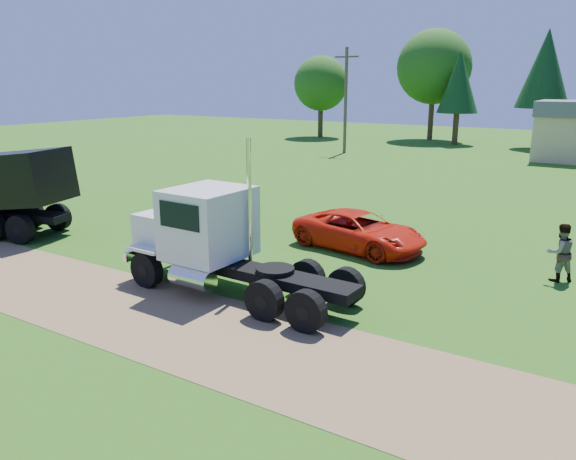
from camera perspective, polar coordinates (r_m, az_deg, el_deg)
The scene contains 5 objects.
ground at distance 14.46m, azimuth -6.98°, elevation -10.57°, with size 140.00×140.00×0.00m, color #345A13.
dirt_track at distance 14.46m, azimuth -6.98°, elevation -10.55°, with size 120.00×4.20×0.01m, color brown.
white_semi_tractor at distance 17.14m, azimuth -7.87°, elevation -0.88°, with size 7.69×2.85×4.61m.
orange_pickup at distance 21.34m, azimuth 7.25°, elevation -0.10°, with size 2.38×5.15×1.43m, color red.
spectator_b at distance 19.75m, azimuth 25.93°, elevation -2.06°, with size 0.91×0.71×1.88m, color #999999.
Camera 1 is at (8.35, -10.06, 6.19)m, focal length 35.00 mm.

